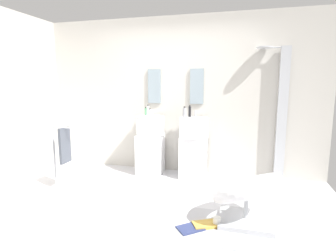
{
  "coord_description": "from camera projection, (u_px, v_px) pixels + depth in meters",
  "views": [
    {
      "loc": [
        1.06,
        -2.86,
        1.51
      ],
      "look_at": [
        0.15,
        0.55,
        0.95
      ],
      "focal_mm": 28.93,
      "sensor_mm": 36.0,
      "label": 1
    }
  ],
  "objects": [
    {
      "name": "soap_bottle_black",
      "position": [
        190.0,
        111.0,
        4.37
      ],
      "size": [
        0.04,
        0.04,
        0.19
      ],
      "color": "black",
      "rests_on": "pedestal_sink_right"
    },
    {
      "name": "area_rug",
      "position": [
        200.0,
        224.0,
        2.91
      ],
      "size": [
        1.05,
        0.76,
        0.01
      ],
      "primitive_type": "cube",
      "color": "#B2B2B7",
      "rests_on": "ground_plane"
    },
    {
      "name": "soap_bottle_clear",
      "position": [
        150.0,
        113.0,
        4.3
      ],
      "size": [
        0.04,
        0.04,
        0.14
      ],
      "color": "silver",
      "rests_on": "pedestal_sink_left"
    },
    {
      "name": "pedestal_sink_left",
      "position": [
        150.0,
        143.0,
        4.51
      ],
      "size": [
        0.47,
        0.47,
        1.07
      ],
      "color": "white",
      "rests_on": "ground_plane"
    },
    {
      "name": "vanity_mirror_right",
      "position": [
        197.0,
        86.0,
        4.42
      ],
      "size": [
        0.22,
        0.03,
        0.57
      ],
      "primitive_type": "cube",
      "color": "#8C9EA8"
    },
    {
      "name": "magazine_navy",
      "position": [
        190.0,
        228.0,
        2.81
      ],
      "size": [
        0.32,
        0.31,
        0.02
      ],
      "primitive_type": "cube",
      "rotation": [
        0.0,
        0.0,
        0.69
      ],
      "color": "navy",
      "rests_on": "area_rug"
    },
    {
      "name": "vanity_mirror_left",
      "position": [
        154.0,
        86.0,
        4.61
      ],
      "size": [
        0.22,
        0.03,
        0.57
      ],
      "primitive_type": "cube",
      "color": "#8C9EA8"
    },
    {
      "name": "towel_rack",
      "position": [
        63.0,
        147.0,
        3.79
      ],
      "size": [
        0.37,
        0.22,
        0.95
      ],
      "color": "#B7BABF",
      "rests_on": "ground_plane"
    },
    {
      "name": "coffee_mug",
      "position": [
        217.0,
        221.0,
        2.87
      ],
      "size": [
        0.08,
        0.08,
        0.09
      ],
      "primitive_type": "cylinder",
      "color": "white",
      "rests_on": "area_rug"
    },
    {
      "name": "lounge_chair",
      "position": [
        247.0,
        193.0,
        2.9
      ],
      "size": [
        1.1,
        1.1,
        0.65
      ],
      "color": "#B7BABF",
      "rests_on": "ground_plane"
    },
    {
      "name": "soap_bottle_green",
      "position": [
        146.0,
        112.0,
        4.55
      ],
      "size": [
        0.04,
        0.04,
        0.14
      ],
      "color": "#59996B",
      "rests_on": "pedestal_sink_left"
    },
    {
      "name": "soap_bottle_white",
      "position": [
        148.0,
        110.0,
        4.58
      ],
      "size": [
        0.04,
        0.04,
        0.18
      ],
      "color": "white",
      "rests_on": "pedestal_sink_left"
    },
    {
      "name": "rear_partition",
      "position": [
        176.0,
        96.0,
        4.6
      ],
      "size": [
        4.8,
        0.1,
        2.6
      ],
      "primitive_type": "cube",
      "color": "beige",
      "rests_on": "ground_plane"
    },
    {
      "name": "ground_plane",
      "position": [
        144.0,
        212.0,
        3.23
      ],
      "size": [
        4.8,
        3.6,
        0.04
      ],
      "primitive_type": "cube",
      "color": "silver"
    },
    {
      "name": "magazine_ochre",
      "position": [
        205.0,
        225.0,
        2.87
      ],
      "size": [
        0.3,
        0.26,
        0.03
      ],
      "primitive_type": "cube",
      "rotation": [
        0.0,
        0.0,
        0.47
      ],
      "color": "gold",
      "rests_on": "area_rug"
    },
    {
      "name": "soap_bottle_grey",
      "position": [
        184.0,
        113.0,
        4.22
      ],
      "size": [
        0.05,
        0.05,
        0.18
      ],
      "color": "#99999E",
      "rests_on": "pedestal_sink_right"
    },
    {
      "name": "shower_column",
      "position": [
        281.0,
        112.0,
        4.1
      ],
      "size": [
        0.49,
        0.24,
        2.05
      ],
      "color": "#B7BABF",
      "rests_on": "ground_plane"
    },
    {
      "name": "pedestal_sink_right",
      "position": [
        193.0,
        146.0,
        4.33
      ],
      "size": [
        0.47,
        0.47,
        1.07
      ],
      "color": "white",
      "rests_on": "ground_plane"
    }
  ]
}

